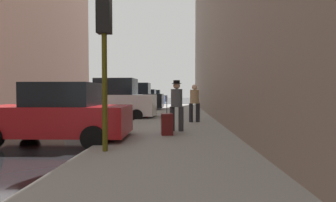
{
  "coord_description": "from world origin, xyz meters",
  "views": [
    {
      "loc": [
        6.21,
        -9.3,
        1.52
      ],
      "look_at": [
        5.64,
        4.08,
        1.06
      ],
      "focal_mm": 28.0,
      "sensor_mm": 36.0,
      "label": 1
    }
  ],
  "objects": [
    {
      "name": "parked_white_van",
      "position": [
        2.65,
        4.81,
        1.03
      ],
      "size": [
        4.67,
        2.2,
        2.25
      ],
      "color": "silver",
      "rests_on": "ground_plane"
    },
    {
      "name": "parked_gray_coupe",
      "position": [
        2.65,
        24.6,
        0.85
      ],
      "size": [
        4.23,
        2.12,
        1.79
      ],
      "color": "slate",
      "rests_on": "ground_plane"
    },
    {
      "name": "ground_plane",
      "position": [
        0.0,
        0.0,
        0.0
      ],
      "size": [
        120.0,
        120.0,
        0.0
      ],
      "primitive_type": "plane",
      "color": "black"
    },
    {
      "name": "traffic_light",
      "position": [
        4.5,
        -3.34,
        2.76
      ],
      "size": [
        0.32,
        0.32,
        3.6
      ],
      "color": "#514C0F",
      "rests_on": "sidewalk"
    },
    {
      "name": "pedestrian_with_beanie",
      "position": [
        6.12,
        -0.14,
        1.14
      ],
      "size": [
        0.53,
        0.49,
        1.78
      ],
      "color": "#333338",
      "rests_on": "sidewalk"
    },
    {
      "name": "parked_red_hatchback",
      "position": [
        2.65,
        -1.71,
        0.85
      ],
      "size": [
        4.22,
        2.1,
        1.79
      ],
      "color": "#B2191E",
      "rests_on": "ground_plane"
    },
    {
      "name": "pedestrian_in_tan_coat",
      "position": [
        6.91,
        2.64,
        1.1
      ],
      "size": [
        0.52,
        0.46,
        1.71
      ],
      "color": "black",
      "rests_on": "sidewalk"
    },
    {
      "name": "sidewalk",
      "position": [
        6.0,
        0.0,
        0.07
      ],
      "size": [
        4.0,
        40.0,
        0.15
      ],
      "primitive_type": "cube",
      "color": "gray",
      "rests_on": "ground_plane"
    },
    {
      "name": "parked_black_suv",
      "position": [
        2.65,
        11.68,
        1.03
      ],
      "size": [
        4.64,
        2.15,
        2.25
      ],
      "color": "black",
      "rests_on": "ground_plane"
    },
    {
      "name": "rolling_suitcase",
      "position": [
        5.82,
        -0.91,
        0.49
      ],
      "size": [
        0.43,
        0.6,
        1.04
      ],
      "color": "#591414",
      "rests_on": "sidewalk"
    },
    {
      "name": "parked_blue_sedan",
      "position": [
        2.65,
        17.72,
        0.85
      ],
      "size": [
        4.26,
        2.17,
        1.79
      ],
      "color": "navy",
      "rests_on": "ground_plane"
    },
    {
      "name": "fire_hydrant",
      "position": [
        4.45,
        4.65,
        0.5
      ],
      "size": [
        0.42,
        0.22,
        0.7
      ],
      "color": "red",
      "rests_on": "sidewalk"
    }
  ]
}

